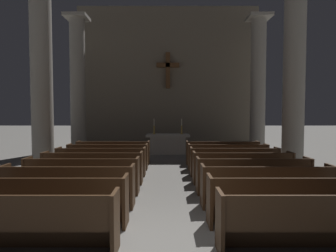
# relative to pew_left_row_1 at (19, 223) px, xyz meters

# --- Properties ---
(pew_left_row_1) EXTENTS (2.93, 0.50, 0.95)m
(pew_left_row_1) POSITION_rel_pew_left_row_1_xyz_m (0.00, 0.00, 0.00)
(pew_left_row_1) COLOR #422B19
(pew_left_row_1) RESTS_ON ground
(pew_left_row_2) EXTENTS (2.93, 0.50, 0.95)m
(pew_left_row_2) POSITION_rel_pew_left_row_1_xyz_m (0.00, 1.04, 0.00)
(pew_left_row_2) COLOR #422B19
(pew_left_row_2) RESTS_ON ground
(pew_left_row_3) EXTENTS (2.93, 0.50, 0.95)m
(pew_left_row_3) POSITION_rel_pew_left_row_1_xyz_m (0.00, 2.08, 0.00)
(pew_left_row_3) COLOR #422B19
(pew_left_row_3) RESTS_ON ground
(pew_left_row_4) EXTENTS (2.93, 0.50, 0.95)m
(pew_left_row_4) POSITION_rel_pew_left_row_1_xyz_m (0.00, 3.11, 0.00)
(pew_left_row_4) COLOR #422B19
(pew_left_row_4) RESTS_ON ground
(pew_left_row_5) EXTENTS (2.93, 0.50, 0.95)m
(pew_left_row_5) POSITION_rel_pew_left_row_1_xyz_m (0.00, 4.15, 0.00)
(pew_left_row_5) COLOR #422B19
(pew_left_row_5) RESTS_ON ground
(pew_left_row_6) EXTENTS (2.93, 0.50, 0.95)m
(pew_left_row_6) POSITION_rel_pew_left_row_1_xyz_m (0.00, 5.19, 0.00)
(pew_left_row_6) COLOR #422B19
(pew_left_row_6) RESTS_ON ground
(pew_left_row_7) EXTENTS (2.93, 0.50, 0.95)m
(pew_left_row_7) POSITION_rel_pew_left_row_1_xyz_m (0.00, 6.23, 0.00)
(pew_left_row_7) COLOR #422B19
(pew_left_row_7) RESTS_ON ground
(pew_left_row_8) EXTENTS (2.93, 0.50, 0.95)m
(pew_left_row_8) POSITION_rel_pew_left_row_1_xyz_m (0.00, 7.27, 0.00)
(pew_left_row_8) COLOR #422B19
(pew_left_row_8) RESTS_ON ground
(pew_right_row_1) EXTENTS (2.93, 0.50, 0.95)m
(pew_right_row_1) POSITION_rel_pew_left_row_1_xyz_m (4.44, 0.00, 0.00)
(pew_right_row_1) COLOR #422B19
(pew_right_row_1) RESTS_ON ground
(pew_right_row_2) EXTENTS (2.93, 0.50, 0.95)m
(pew_right_row_2) POSITION_rel_pew_left_row_1_xyz_m (4.44, 1.04, 0.00)
(pew_right_row_2) COLOR #422B19
(pew_right_row_2) RESTS_ON ground
(pew_right_row_3) EXTENTS (2.93, 0.50, 0.95)m
(pew_right_row_3) POSITION_rel_pew_left_row_1_xyz_m (4.44, 2.08, 0.00)
(pew_right_row_3) COLOR #422B19
(pew_right_row_3) RESTS_ON ground
(pew_right_row_4) EXTENTS (2.93, 0.50, 0.95)m
(pew_right_row_4) POSITION_rel_pew_left_row_1_xyz_m (4.44, 3.11, 0.00)
(pew_right_row_4) COLOR #422B19
(pew_right_row_4) RESTS_ON ground
(pew_right_row_5) EXTENTS (2.93, 0.50, 0.95)m
(pew_right_row_5) POSITION_rel_pew_left_row_1_xyz_m (4.44, 4.15, 0.00)
(pew_right_row_5) COLOR #422B19
(pew_right_row_5) RESTS_ON ground
(pew_right_row_6) EXTENTS (2.93, 0.50, 0.95)m
(pew_right_row_6) POSITION_rel_pew_left_row_1_xyz_m (4.44, 5.19, 0.00)
(pew_right_row_6) COLOR #422B19
(pew_right_row_6) RESTS_ON ground
(pew_right_row_7) EXTENTS (2.93, 0.50, 0.95)m
(pew_right_row_7) POSITION_rel_pew_left_row_1_xyz_m (4.44, 6.23, 0.00)
(pew_right_row_7) COLOR #422B19
(pew_right_row_7) RESTS_ON ground
(pew_right_row_8) EXTENTS (2.93, 0.50, 0.95)m
(pew_right_row_8) POSITION_rel_pew_left_row_1_xyz_m (4.44, 7.27, 0.00)
(pew_right_row_8) COLOR #422B19
(pew_right_row_8) RESTS_ON ground
(column_left_second) EXTENTS (1.15, 1.15, 7.04)m
(column_left_second) POSITION_rel_pew_left_row_1_xyz_m (-2.41, 6.26, 2.95)
(column_left_second) COLOR #9E998E
(column_left_second) RESTS_ON ground
(column_right_second) EXTENTS (1.15, 1.15, 7.04)m
(column_right_second) POSITION_rel_pew_left_row_1_xyz_m (6.85, 6.26, 2.95)
(column_right_second) COLOR #9E998E
(column_right_second) RESTS_ON ground
(column_left_third) EXTENTS (1.15, 1.15, 7.04)m
(column_left_third) POSITION_rel_pew_left_row_1_xyz_m (-2.41, 10.41, 2.95)
(column_left_third) COLOR #9E998E
(column_left_third) RESTS_ON ground
(column_right_third) EXTENTS (1.15, 1.15, 7.04)m
(column_right_third) POSITION_rel_pew_left_row_1_xyz_m (6.85, 10.41, 2.95)
(column_right_third) COLOR #9E998E
(column_right_third) RESTS_ON ground
(altar) EXTENTS (2.20, 0.90, 1.01)m
(altar) POSITION_rel_pew_left_row_1_xyz_m (2.22, 10.12, 0.06)
(altar) COLOR #BCB7AD
(altar) RESTS_ON ground
(candlestick_left) EXTENTS (0.16, 0.16, 0.78)m
(candlestick_left) POSITION_rel_pew_left_row_1_xyz_m (1.52, 10.12, 0.79)
(candlestick_left) COLOR #B79338
(candlestick_left) RESTS_ON altar
(candlestick_right) EXTENTS (0.16, 0.16, 0.78)m
(candlestick_right) POSITION_rel_pew_left_row_1_xyz_m (2.92, 10.12, 0.79)
(candlestick_right) COLOR #B79338
(candlestick_right) RESTS_ON altar
(apse_with_cross) EXTENTS (10.49, 0.50, 8.23)m
(apse_with_cross) POSITION_rel_pew_left_row_1_xyz_m (2.22, 12.48, 3.64)
(apse_with_cross) COLOR #706656
(apse_with_cross) RESTS_ON ground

